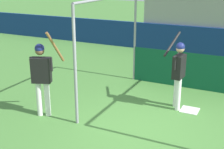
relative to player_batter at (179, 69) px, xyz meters
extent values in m
plane|color=#477F38|center=(-0.42, -1.51, -1.04)|extent=(60.00, 60.00, 0.00)
cube|color=navy|center=(-0.42, 5.78, -0.45)|extent=(24.00, 0.12, 1.18)
cube|color=#9E9E99|center=(-0.42, 7.84, 0.58)|extent=(5.40, 4.00, 3.23)
cube|color=#1E6B3D|center=(-2.35, 6.24, 0.20)|extent=(0.45, 0.40, 0.10)
cube|color=#1E6B3D|center=(-2.35, 6.42, 0.43)|extent=(0.45, 0.06, 0.40)
cube|color=#1E6B3D|center=(-1.80, 6.24, 0.20)|extent=(0.45, 0.40, 0.10)
cube|color=#1E6B3D|center=(-1.80, 6.42, 0.43)|extent=(0.45, 0.06, 0.40)
cube|color=#1E6B3D|center=(-1.25, 6.24, 0.20)|extent=(0.45, 0.40, 0.10)
cube|color=#1E6B3D|center=(-1.25, 6.42, 0.43)|extent=(0.45, 0.06, 0.40)
cube|color=#1E6B3D|center=(-0.70, 6.24, 0.20)|extent=(0.45, 0.40, 0.10)
cube|color=#1E6B3D|center=(-0.70, 6.42, 0.43)|extent=(0.45, 0.06, 0.40)
cube|color=#1E6B3D|center=(-0.15, 6.24, 0.20)|extent=(0.45, 0.40, 0.10)
cube|color=#1E6B3D|center=(-0.15, 6.42, 0.43)|extent=(0.45, 0.06, 0.40)
cube|color=#1E6B3D|center=(-2.35, 7.04, 0.60)|extent=(0.45, 0.40, 0.10)
cube|color=#1E6B3D|center=(-2.35, 7.22, 0.83)|extent=(0.45, 0.06, 0.40)
cube|color=#1E6B3D|center=(-1.80, 7.04, 0.60)|extent=(0.45, 0.40, 0.10)
cube|color=#1E6B3D|center=(-1.80, 7.22, 0.83)|extent=(0.45, 0.06, 0.40)
cube|color=#1E6B3D|center=(-1.25, 7.04, 0.60)|extent=(0.45, 0.40, 0.10)
cube|color=#1E6B3D|center=(-1.25, 7.22, 0.83)|extent=(0.45, 0.06, 0.40)
cube|color=#1E6B3D|center=(-0.70, 7.04, 0.60)|extent=(0.45, 0.40, 0.10)
cube|color=#1E6B3D|center=(-0.70, 7.22, 0.83)|extent=(0.45, 0.06, 0.40)
cube|color=#1E6B3D|center=(-0.15, 7.04, 0.60)|extent=(0.45, 0.40, 0.10)
cube|color=#1E6B3D|center=(-0.15, 7.22, 0.83)|extent=(0.45, 0.06, 0.40)
cube|color=#1E6B3D|center=(-2.35, 7.84, 1.00)|extent=(0.45, 0.40, 0.10)
cube|color=#1E6B3D|center=(-1.80, 7.84, 1.00)|extent=(0.45, 0.40, 0.10)
cube|color=#1E6B3D|center=(-1.25, 7.84, 1.00)|extent=(0.45, 0.40, 0.10)
cube|color=#1E6B3D|center=(-0.70, 7.84, 1.00)|extent=(0.45, 0.40, 0.10)
cube|color=#1E6B3D|center=(-0.15, 7.84, 1.00)|extent=(0.45, 0.40, 0.10)
cylinder|color=gray|center=(-1.84, -1.85, 0.32)|extent=(0.07, 0.07, 2.72)
cylinder|color=gray|center=(-1.84, 1.63, 0.32)|extent=(0.07, 0.07, 2.72)
cube|color=#0F5133|center=(-0.17, 1.61, -0.49)|extent=(3.28, 0.03, 1.09)
cube|color=white|center=(0.36, -0.01, -1.03)|extent=(0.44, 0.44, 0.02)
cylinder|color=white|center=(0.06, -0.11, -0.63)|extent=(0.14, 0.14, 0.82)
cylinder|color=white|center=(-0.04, 0.09, -0.63)|extent=(0.14, 0.14, 0.82)
cube|color=black|center=(0.01, -0.01, 0.08)|extent=(0.25, 0.45, 0.58)
sphere|color=tan|center=(0.01, -0.01, 0.53)|extent=(0.21, 0.21, 0.21)
sphere|color=navy|center=(0.01, -0.01, 0.58)|extent=(0.22, 0.22, 0.22)
cylinder|color=black|center=(-0.05, -0.23, 0.21)|extent=(0.08, 0.08, 0.32)
cylinder|color=black|center=(-0.01, 0.22, 0.21)|extent=(0.08, 0.08, 0.32)
cylinder|color=black|center=(-0.27, 0.27, 0.57)|extent=(0.24, 0.74, 0.55)
sphere|color=black|center=(0.07, 0.18, 0.32)|extent=(0.08, 0.08, 0.08)
cylinder|color=white|center=(-2.88, -1.89, -0.61)|extent=(0.17, 0.17, 0.86)
cylinder|color=white|center=(-2.69, -1.82, -0.61)|extent=(0.17, 0.17, 0.86)
cube|color=black|center=(-2.78, -1.86, 0.12)|extent=(0.50, 0.37, 0.61)
sphere|color=brown|center=(-2.78, -1.86, 0.59)|extent=(0.21, 0.21, 0.21)
sphere|color=navy|center=(-2.78, -1.86, 0.64)|extent=(0.22, 0.22, 0.22)
cylinder|color=black|center=(-3.02, -1.91, 0.26)|extent=(0.09, 0.09, 0.33)
cylinder|color=black|center=(-2.58, -1.73, 0.26)|extent=(0.09, 0.09, 0.33)
cylinder|color=brown|center=(-2.43, -1.73, 0.68)|extent=(0.10, 0.58, 0.79)
sphere|color=brown|center=(-2.69, -1.71, 0.30)|extent=(0.08, 0.08, 0.08)
camera|label=1|loc=(1.77, -7.37, 2.31)|focal=50.00mm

